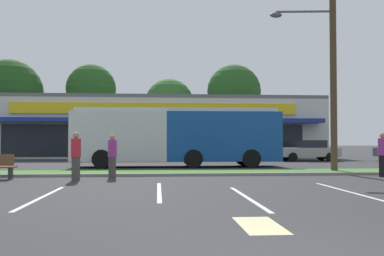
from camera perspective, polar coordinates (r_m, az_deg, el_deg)
name	(u,v)px	position (r m, az deg, el deg)	size (l,w,h in m)	color
grass_median	(206,172)	(19.20, 1.91, -5.89)	(56.00, 2.20, 0.12)	#427A2D
curb_lip	(210,175)	(17.99, 2.35, -6.17)	(56.00, 0.24, 0.12)	gray
parking_stripe_0	(42,197)	(11.93, -19.21, -8.63)	(0.12, 4.80, 0.01)	silver
parking_stripe_1	(159,191)	(12.58, -4.36, -8.35)	(0.12, 4.80, 0.01)	silver
parking_stripe_2	(247,198)	(11.24, 7.36, -9.14)	(0.12, 4.80, 0.01)	silver
parking_stripe_3	(348,191)	(13.29, 19.95, -7.90)	(0.12, 4.80, 0.01)	silver
lot_arrow	(260,225)	(7.71, 8.95, -12.57)	(0.70, 1.60, 0.01)	beige
storefront_building	(156,128)	(40.44, -4.77, -0.01)	(29.03, 12.15, 5.30)	beige
tree_far_left	(9,92)	(50.43, -23.02, 4.36)	(7.06, 7.06, 10.21)	#473323
tree_left	(91,89)	(51.50, -13.21, 5.01)	(5.74, 5.74, 10.34)	#473323
tree_mid_left	(169,104)	(51.06, -3.03, 3.25)	(5.79, 5.79, 8.78)	#473323
tree_mid	(234,92)	(50.29, 5.56, 4.81)	(6.22, 6.22, 10.29)	#473323
utility_pole	(330,53)	(21.01, 17.81, 9.47)	(3.07, 2.40, 10.31)	#4C3826
city_bus	(177,135)	(24.16, -2.06, -0.99)	(11.50, 2.75, 3.25)	#144793
car_0	(308,150)	(32.34, 15.09, -2.88)	(4.38, 1.94, 1.51)	#9E998C
pedestrian_near_bench	(112,156)	(17.19, -10.51, -3.67)	(0.35, 0.35, 1.72)	#47423D
pedestrian_by_pole	(383,155)	(19.08, 23.94, -3.24)	(0.36, 0.36, 1.80)	black
pedestrian_far	(76,156)	(16.40, -15.12, -3.62)	(0.36, 0.36, 1.78)	#47423D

